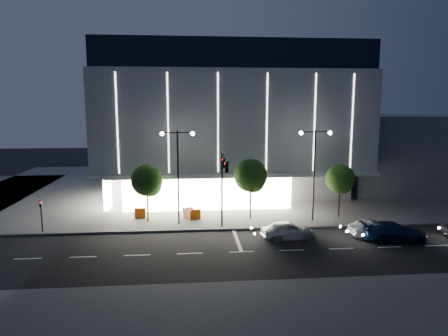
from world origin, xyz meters
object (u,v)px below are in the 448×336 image
Objects in this scene: car_lead at (288,230)px; tree_mid at (251,177)px; ped_signal_far at (41,213)px; car_third at (393,232)px; barrier_a at (140,213)px; street_lamp_west at (178,163)px; barrier_b at (188,212)px; tree_right at (340,180)px; street_lamp_east at (315,162)px; car_second at (374,229)px; traffic_mast at (223,177)px; tree_left at (147,182)px; barrier_c at (195,214)px.

tree_mid is at bearing 14.52° from car_lead.
ped_signal_far is 0.49× the size of tree_mid.
car_third is 4.91× the size of barrier_a.
street_lamp_west reaches higher than barrier_b.
tree_right reaches higher than barrier_a.
street_lamp_east is 8.18× the size of barrier_a.
car_second is at bearing -6.66° from ped_signal_far.
traffic_mast is 1.24× the size of tree_left.
tree_right is (12.03, 3.68, -1.14)m from traffic_mast.
tree_left reaches higher than car_lead.
street_lamp_west reaches higher than barrier_c.
street_lamp_west is at bearing 180.00° from street_lamp_east.
car_second is 1.62m from car_third.
tree_left is at bearing 15.61° from ped_signal_far.
car_lead is at bearing -126.70° from street_lamp_east.
car_second is 22.03m from barrier_a.
street_lamp_west is 18.36m from car_second.
car_second is at bearing -30.83° from tree_mid.
traffic_mast is 1.31× the size of car_third.
street_lamp_east reaches higher than ped_signal_far.
tree_left is 1.24× the size of car_lead.
tree_left is 5.20× the size of barrier_a.
tree_mid reaches higher than car_third.
traffic_mast is at bearing -129.42° from tree_mid.
traffic_mast reaches higher than ped_signal_far.
barrier_a is at bearing 149.06° from street_lamp_west.
street_lamp_west reaches higher than car_lead.
traffic_mast is at bearing -163.52° from street_lamp_east.
street_lamp_east reaches higher than car_second.
tree_mid is 5.59× the size of barrier_c.
street_lamp_east is 13.41m from barrier_b.
traffic_mast is 6.43× the size of barrier_c.
street_lamp_west reaches higher than tree_right.
barrier_b is at bearing 169.90° from street_lamp_east.
barrier_c is (-16.49, 7.35, -0.13)m from car_third.
barrier_c is at bearing 11.82° from ped_signal_far.
barrier_c is at bearing -68.38° from barrier_b.
barrier_a is at bearing 66.46° from car_second.
traffic_mast is 4.89m from street_lamp_west.
barrier_b is at bearing 68.05° from street_lamp_west.
street_lamp_west is 19.72m from car_third.
street_lamp_west is 5.79m from barrier_b.
street_lamp_east is at bearing 44.91° from car_third.
street_lamp_east reaches higher than barrier_c.
car_lead is (21.32, -3.43, -1.10)m from ped_signal_far.
ped_signal_far is 13.44m from barrier_b.
car_third is (1.15, -1.14, 0.07)m from car_second.
tree_mid is 1.42× the size of car_second.
barrier_a is (-7.91, 5.00, -4.38)m from traffic_mast.
car_third is (11.03, -7.04, -3.55)m from tree_mid.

